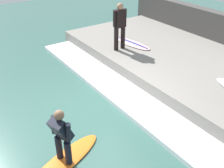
{
  "coord_description": "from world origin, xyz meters",
  "views": [
    {
      "loc": [
        -3.14,
        -5.13,
        4.4
      ],
      "look_at": [
        0.44,
        0.0,
        0.7
      ],
      "focal_mm": 42.0,
      "sensor_mm": 36.0,
      "label": 1
    }
  ],
  "objects": [
    {
      "name": "wave_foam_crest",
      "position": [
        0.98,
        0.0,
        0.07
      ],
      "size": [
        1.11,
        9.91,
        0.14
      ],
      "primitive_type": "cube",
      "color": "white",
      "rests_on": "ground_plane"
    },
    {
      "name": "surfer_waiting_far",
      "position": [
        2.34,
        2.24,
        1.47
      ],
      "size": [
        0.58,
        0.27,
        1.7
      ],
      "color": "black",
      "rests_on": "concrete_ledge"
    },
    {
      "name": "concrete_ledge",
      "position": [
        3.74,
        0.0,
        0.26
      ],
      "size": [
        4.4,
        10.44,
        0.51
      ],
      "primitive_type": "cube",
      "color": "gray",
      "rests_on": "ground_plane"
    },
    {
      "name": "surfer_riding",
      "position": [
        -1.65,
        -1.19,
        0.79
      ],
      "size": [
        0.51,
        0.58,
        1.32
      ],
      "color": "black",
      "rests_on": "surfboard_riding"
    },
    {
      "name": "surfboard_riding",
      "position": [
        -1.65,
        -1.19,
        0.03
      ],
      "size": [
        2.1,
        1.16,
        0.06
      ],
      "color": "orange",
      "rests_on": "ground_plane"
    },
    {
      "name": "ground_plane",
      "position": [
        0.0,
        0.0,
        0.0
      ],
      "size": [
        28.0,
        28.0,
        0.0
      ],
      "primitive_type": "plane",
      "color": "#386056"
    },
    {
      "name": "surfboard_waiting_far",
      "position": [
        3.05,
        2.34,
        0.54
      ],
      "size": [
        0.75,
        1.83,
        0.07
      ],
      "color": "beige",
      "rests_on": "concrete_ledge"
    }
  ]
}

